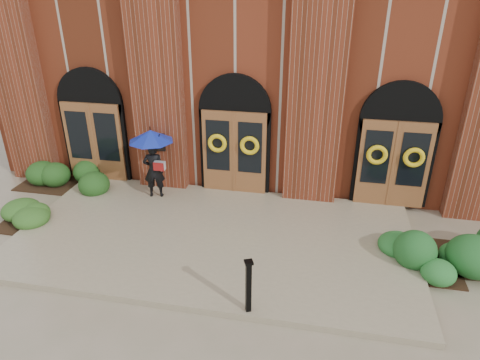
% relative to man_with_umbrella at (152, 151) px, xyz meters
% --- Properties ---
extents(ground, '(90.00, 90.00, 0.00)m').
position_rel_man_with_umbrella_xyz_m(ground, '(2.22, -1.90, -1.60)').
color(ground, gray).
rests_on(ground, ground).
extents(landing, '(10.00, 5.30, 0.15)m').
position_rel_man_with_umbrella_xyz_m(landing, '(2.22, -1.75, -1.52)').
color(landing, gray).
rests_on(landing, ground).
extents(church_building, '(16.20, 12.53, 7.00)m').
position_rel_man_with_umbrella_xyz_m(church_building, '(2.22, 6.89, 1.90)').
color(church_building, maroon).
rests_on(church_building, ground).
extents(man_with_umbrella, '(1.55, 1.55, 2.07)m').
position_rel_man_with_umbrella_xyz_m(man_with_umbrella, '(0.00, 0.00, 0.00)').
color(man_with_umbrella, black).
rests_on(man_with_umbrella, landing).
extents(metal_post, '(0.21, 0.21, 1.18)m').
position_rel_man_with_umbrella_xyz_m(metal_post, '(3.59, -4.25, -0.83)').
color(metal_post, black).
rests_on(metal_post, landing).
extents(hedge_wall_left, '(2.79, 1.12, 0.72)m').
position_rel_man_with_umbrella_xyz_m(hedge_wall_left, '(-3.19, 0.30, -1.24)').
color(hedge_wall_left, '#1D4316').
rests_on(hedge_wall_left, ground).
extents(hedge_wall_right, '(3.34, 1.34, 0.86)m').
position_rel_man_with_umbrella_xyz_m(hedge_wall_right, '(8.14, -1.40, -1.17)').
color(hedge_wall_right, '#1B4F1F').
rests_on(hedge_wall_right, ground).
extents(hedge_front_left, '(1.44, 1.23, 0.51)m').
position_rel_man_with_umbrella_xyz_m(hedge_front_left, '(-2.88, -1.90, -1.34)').
color(hedge_front_left, '#2B531C').
rests_on(hedge_front_left, ground).
extents(hedge_front_right, '(1.41, 1.21, 0.50)m').
position_rel_man_with_umbrella_xyz_m(hedge_front_right, '(7.32, -1.90, -1.35)').
color(hedge_front_right, '#225E26').
rests_on(hedge_front_right, ground).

